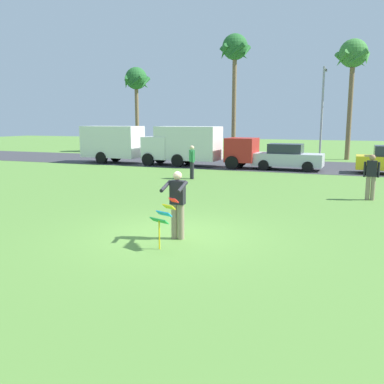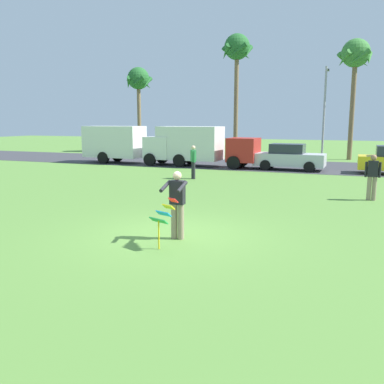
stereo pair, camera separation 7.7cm
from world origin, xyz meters
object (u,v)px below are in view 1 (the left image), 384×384
parked_truck_white_box (123,143)px  palm_tree_centre_far (353,59)px  palm_tree_left_near (136,82)px  kite_held (164,215)px  streetlight_pole (322,107)px  person_kite_flyer (177,202)px  palm_tree_right_near (235,53)px  parked_car_silver (287,157)px  parked_truck_red_cab (200,145)px  person_walker_far (371,176)px  person_walker_near (192,161)px

parked_truck_white_box → palm_tree_centre_far: palm_tree_centre_far is taller
palm_tree_left_near → kite_held: bearing=-60.4°
streetlight_pole → parked_truck_white_box: bearing=-149.4°
person_kite_flyer → palm_tree_right_near: bearing=102.4°
kite_held → parked_car_silver: parked_car_silver is taller
parked_truck_red_cab → streetlight_pole: streetlight_pole is taller
palm_tree_left_near → parked_truck_red_cab: bearing=-45.6°
person_kite_flyer → streetlight_pole: size_ratio=0.25×
palm_tree_right_near → palm_tree_centre_far: (9.14, 0.16, -0.90)m
person_kite_flyer → palm_tree_left_near: (-15.86, 27.10, 5.76)m
kite_held → palm_tree_left_near: size_ratio=0.14×
parked_car_silver → palm_tree_right_near: 12.93m
parked_truck_white_box → parked_car_silver: bearing=0.0°
person_walker_far → person_walker_near: bearing=160.1°
person_kite_flyer → palm_tree_centre_far: (3.64, 25.19, 6.64)m
parked_car_silver → person_walker_far: (4.43, -8.92, 0.16)m
kite_held → streetlight_pole: streetlight_pole is taller
parked_truck_red_cab → parked_car_silver: bearing=0.0°
person_walker_near → person_walker_far: size_ratio=1.00×
palm_tree_centre_far → person_kite_flyer: bearing=-98.2°
palm_tree_left_near → palm_tree_centre_far: bearing=-5.6°
parked_truck_red_cab → palm_tree_centre_far: bearing=44.0°
kite_held → parked_car_silver: 17.23m
palm_tree_left_near → person_walker_far: size_ratio=4.68×
person_kite_flyer → streetlight_pole: 24.34m
palm_tree_centre_far → streetlight_pole: size_ratio=1.29×
parked_truck_red_cab → palm_tree_right_near: (-0.09, 8.59, 7.08)m
parked_truck_white_box → palm_tree_left_near: bearing=113.3°
palm_tree_centre_far → person_walker_far: 18.91m
streetlight_pole → person_walker_near: (-5.39, -13.51, -3.06)m
parked_truck_white_box → streetlight_pole: size_ratio=0.96×
parked_truck_white_box → person_walker_far: size_ratio=3.89×
parked_truck_white_box → streetlight_pole: (12.95, 7.65, 2.59)m
parked_truck_white_box → parked_car_silver: parked_truck_white_box is taller
palm_tree_left_near → palm_tree_centre_far: (19.50, -1.91, 0.87)m
palm_tree_centre_far → streetlight_pole: palm_tree_centre_far is taller
person_kite_flyer → parked_truck_red_cab: 17.31m
parked_car_silver → palm_tree_right_near: palm_tree_right_near is taller
palm_tree_centre_far → parked_truck_white_box: bearing=-149.6°
person_kite_flyer → streetlight_pole: (1.69, 24.09, 3.05)m
parked_truck_red_cab → palm_tree_left_near: size_ratio=0.83×
parked_truck_white_box → parked_car_silver: size_ratio=1.58×
parked_truck_white_box → palm_tree_left_near: palm_tree_left_near is taller
person_walker_near → kite_held: bearing=-72.0°
person_kite_flyer → person_walker_near: bearing=109.3°
palm_tree_left_near → person_walker_near: size_ratio=4.68×
palm_tree_centre_far → person_walker_far: bearing=-86.4°
person_kite_flyer → palm_tree_left_near: 31.92m
person_kite_flyer → streetlight_pole: streetlight_pole is taller
parked_car_silver → palm_tree_centre_far: (3.33, 8.75, 6.81)m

